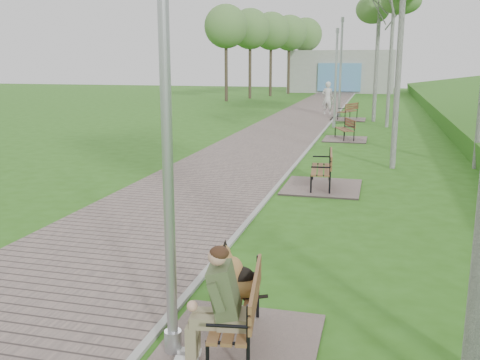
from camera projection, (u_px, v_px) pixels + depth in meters
name	position (u px, v px, depth m)	size (l,w,h in m)	color
walkway	(290.00, 126.00, 25.14)	(3.50, 67.00, 0.04)	#685954
kerb	(327.00, 127.00, 24.71)	(0.10, 67.00, 0.05)	#999993
building_north	(341.00, 71.00, 52.50)	(10.00, 5.20, 4.00)	#9E9E99
bench_main	(230.00, 314.00, 5.59)	(1.65, 1.83, 1.44)	#685954
bench_second	(321.00, 179.00, 12.85)	(1.81, 2.01, 1.11)	#685954
bench_third	(344.00, 135.00, 20.72)	(1.64, 1.82, 1.01)	#685954
bench_far	(348.00, 116.00, 27.79)	(1.76, 1.95, 1.08)	#685954
lamp_post_near	(167.00, 150.00, 5.10)	(0.18, 0.18, 4.63)	#A4A7AC
lamp_post_second	(336.00, 82.00, 24.12)	(0.17, 0.17, 4.42)	#A4A7AC
lamp_post_third	(340.00, 71.00, 28.92)	(0.20, 0.20, 5.28)	#A4A7AC
pedestrian_near	(328.00, 98.00, 30.09)	(0.68, 0.45, 1.87)	silver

